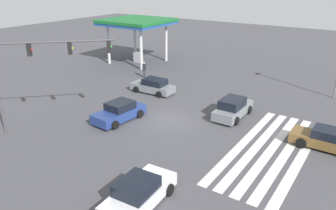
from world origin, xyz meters
The scene contains 10 objects.
ground_plane centered at (0.00, 0.00, 0.00)m, with size 117.59×117.59×0.00m, color #47474C.
crosswalk_markings centered at (0.00, -8.28, 0.00)m, with size 12.43×4.40×0.01m.
traffic_signal_mast centered at (-6.51, 6.51, 5.13)m, with size 5.92×5.92×6.83m.
car_1 centered at (4.91, 5.06, 0.67)m, with size 2.08×4.42×1.44m.
car_2 centered at (2.22, -11.29, 0.65)m, with size 2.03×4.62×1.40m.
car_3 centered at (3.68, -3.89, 0.75)m, with size 4.43×2.03×1.62m.
car_4 centered at (-1.97, 3.34, 0.70)m, with size 4.55×2.39×1.52m.
car_5 centered at (-9.29, -4.50, 0.68)m, with size 4.54×2.31×1.48m.
gas_station_canopy centered at (13.78, 14.08, 5.05)m, with size 7.87×7.87×5.66m.
pedestrian centered at (8.50, 8.97, 1.03)m, with size 0.41×0.41×1.82m.
Camera 1 is at (-19.74, -13.27, 10.74)m, focal length 35.00 mm.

